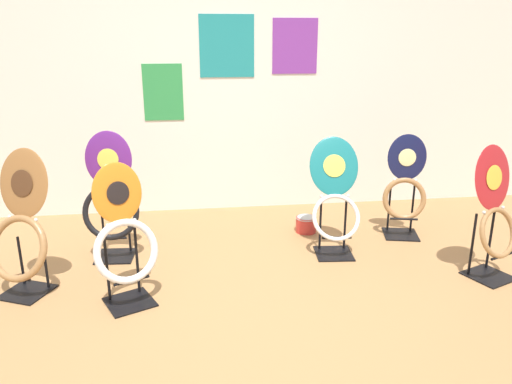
% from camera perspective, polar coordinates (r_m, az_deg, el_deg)
% --- Properties ---
extents(ground_plane, '(14.00, 14.00, 0.00)m').
position_cam_1_polar(ground_plane, '(2.90, 0.25, -16.69)').
color(ground_plane, '#A37547').
extents(wall_back, '(8.00, 0.07, 2.60)m').
position_cam_1_polar(wall_back, '(4.70, -3.66, 13.47)').
color(wall_back, silver).
rests_on(wall_back, ground_plane).
extents(toilet_seat_display_crimson_swirl, '(0.42, 0.37, 0.93)m').
position_cam_1_polar(toilet_seat_display_crimson_swirl, '(3.78, 25.60, -2.53)').
color(toilet_seat_display_crimson_swirl, black).
rests_on(toilet_seat_display_crimson_swirl, ground_plane).
extents(toilet_seat_display_navy_moon, '(0.38, 0.34, 0.87)m').
position_cam_1_polar(toilet_seat_display_navy_moon, '(4.31, 16.61, 0.02)').
color(toilet_seat_display_navy_moon, black).
rests_on(toilet_seat_display_navy_moon, ground_plane).
extents(toilet_seat_display_purple_note, '(0.43, 0.30, 0.97)m').
position_cam_1_polar(toilet_seat_display_purple_note, '(3.86, -16.29, -0.74)').
color(toilet_seat_display_purple_note, black).
rests_on(toilet_seat_display_purple_note, ground_plane).
extents(toilet_seat_display_orange_sun, '(0.44, 0.37, 0.91)m').
position_cam_1_polar(toilet_seat_display_orange_sun, '(3.17, -14.83, -5.29)').
color(toilet_seat_display_orange_sun, black).
rests_on(toilet_seat_display_orange_sun, ground_plane).
extents(toilet_seat_display_teal_sax, '(0.40, 0.42, 0.89)m').
position_cam_1_polar(toilet_seat_display_teal_sax, '(3.86, 9.00, -0.54)').
color(toilet_seat_display_teal_sax, black).
rests_on(toilet_seat_display_teal_sax, ground_plane).
extents(toilet_seat_display_woodgrain, '(0.49, 0.44, 0.95)m').
position_cam_1_polar(toilet_seat_display_woodgrain, '(3.54, -25.32, -3.91)').
color(toilet_seat_display_woodgrain, black).
rests_on(toilet_seat_display_woodgrain, ground_plane).
extents(paint_can, '(0.18, 0.18, 0.14)m').
position_cam_1_polar(paint_can, '(4.34, 5.74, -3.62)').
color(paint_can, red).
rests_on(paint_can, ground_plane).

